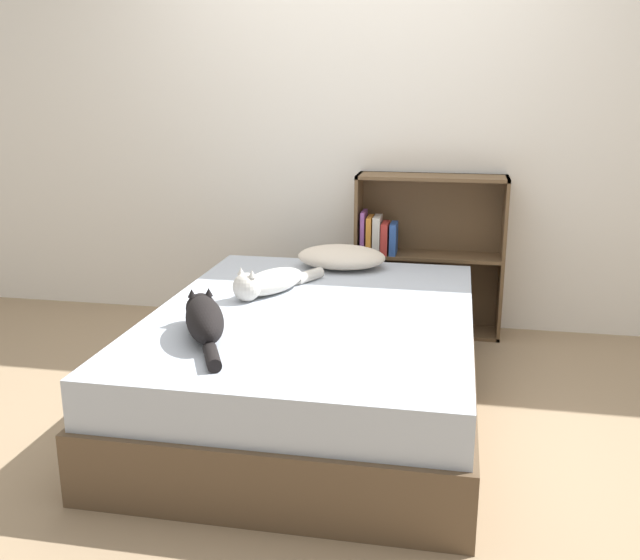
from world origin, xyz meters
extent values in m
plane|color=#997F60|center=(0.00, 0.00, 0.00)|extent=(8.00, 8.00, 0.00)
cube|color=white|center=(0.00, 1.35, 1.25)|extent=(8.00, 0.06, 2.50)
cube|color=brown|center=(0.00, 0.00, 0.14)|extent=(1.45, 1.94, 0.28)
cube|color=#B2BCCC|center=(0.00, 0.00, 0.38)|extent=(1.40, 1.88, 0.20)
ellipsoid|color=beige|center=(0.00, 0.77, 0.54)|extent=(0.48, 0.35, 0.12)
ellipsoid|color=beige|center=(-0.25, 0.23, 0.54)|extent=(0.34, 0.43, 0.12)
sphere|color=beige|center=(-0.33, 0.08, 0.55)|extent=(0.13, 0.13, 0.13)
cone|color=beige|center=(-0.30, 0.06, 0.62)|extent=(0.04, 0.04, 0.03)
cone|color=beige|center=(-0.37, 0.09, 0.62)|extent=(0.04, 0.04, 0.03)
cylinder|color=beige|center=(-0.12, 0.46, 0.51)|extent=(0.14, 0.19, 0.06)
ellipsoid|color=black|center=(-0.36, -0.44, 0.56)|extent=(0.31, 0.44, 0.16)
sphere|color=black|center=(-0.43, -0.28, 0.55)|extent=(0.13, 0.13, 0.13)
cone|color=black|center=(-0.46, -0.30, 0.62)|extent=(0.04, 0.04, 0.03)
cone|color=black|center=(-0.40, -0.27, 0.62)|extent=(0.04, 0.04, 0.03)
cylinder|color=black|center=(-0.24, -0.70, 0.51)|extent=(0.13, 0.19, 0.05)
cube|color=brown|center=(0.04, 1.18, 0.48)|extent=(0.02, 0.26, 0.95)
cube|color=brown|center=(0.89, 1.18, 0.48)|extent=(0.02, 0.26, 0.95)
cube|color=brown|center=(0.46, 1.18, 0.01)|extent=(0.87, 0.26, 0.02)
cube|color=brown|center=(0.46, 1.18, 0.94)|extent=(0.87, 0.26, 0.02)
cube|color=brown|center=(0.46, 1.18, 0.48)|extent=(0.83, 0.26, 0.02)
cube|color=brown|center=(0.46, 1.30, 0.48)|extent=(0.87, 0.02, 0.95)
cube|color=#8C4C99|center=(0.07, 1.14, 0.61)|extent=(0.02, 0.16, 0.25)
cube|color=orange|center=(0.11, 1.14, 0.60)|extent=(0.03, 0.16, 0.22)
cube|color=beige|center=(0.15, 1.14, 0.60)|extent=(0.04, 0.16, 0.22)
cube|color=#B7332D|center=(0.20, 1.14, 0.58)|extent=(0.04, 0.16, 0.19)
cube|color=#2D519E|center=(0.25, 1.14, 0.58)|extent=(0.04, 0.16, 0.19)
camera|label=1|loc=(0.61, -3.00, 1.47)|focal=40.00mm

